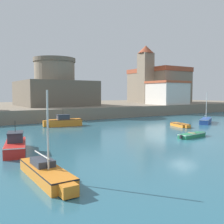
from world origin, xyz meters
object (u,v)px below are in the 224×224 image
Objects in this scene: sailboat_orange_4 at (46,172)px; fortress at (55,89)px; dinghy_orange_0 at (180,125)px; sailboat_blue_3 at (206,120)px; motorboat_red_6 at (16,145)px; motorboat_orange_1 at (64,122)px; dinghy_green_2 at (192,135)px; harbor_shed_mid_row at (167,93)px; church at (157,84)px.

sailboat_orange_4 is 0.43× the size of fortress.
sailboat_orange_4 is (-23.08, -11.76, 0.15)m from dinghy_orange_0.
sailboat_blue_3 is 30.57m from fortress.
motorboat_red_6 is at bearing 89.22° from sailboat_orange_4.
motorboat_red_6 is at bearing -115.56° from fortress.
motorboat_orange_1 is 1.29× the size of dinghy_green_2.
dinghy_orange_0 is 0.28× the size of fortress.
sailboat_blue_3 is (6.50, 0.79, 0.17)m from dinghy_orange_0.
dinghy_green_2 is at bearing -130.22° from harbor_shed_mid_row.
sailboat_orange_4 is 0.76× the size of harbor_shed_mid_row.
sailboat_orange_4 is 1.06× the size of motorboat_red_6.
harbor_shed_mid_row is (9.48, 17.96, 4.35)m from sailboat_blue_3.
motorboat_orange_1 is at bearing -150.24° from church.
motorboat_red_6 is 0.40× the size of fortress.
sailboat_blue_3 is at bearing 6.91° from dinghy_orange_0.
sailboat_blue_3 is at bearing 22.99° from sailboat_orange_4.
dinghy_orange_0 is 16.39m from motorboat_orange_1.
harbor_shed_mid_row is (24.00, -8.44, -0.78)m from fortress.
fortress is (-31.34, -3.18, -1.62)m from church.
sailboat_blue_3 is at bearing -117.83° from harbor_shed_mid_row.
dinghy_orange_0 is 38.91m from church.
motorboat_red_6 is at bearing -170.62° from sailboat_blue_3.
church is (29.04, 37.29, 6.92)m from dinghy_green_2.
dinghy_green_2 is at bearing 15.58° from sailboat_orange_4.
harbor_shed_mid_row is at bearing 62.17° from sailboat_blue_3.
fortress is (14.96, 31.28, 4.97)m from motorboat_red_6.
church reaches higher than dinghy_orange_0.
fortress is at bearing 118.80° from sailboat_blue_3.
harbor_shed_mid_row is (29.45, 9.42, 4.14)m from motorboat_orange_1.
dinghy_green_2 is (-5.72, -6.92, -0.01)m from dinghy_orange_0.
harbor_shed_mid_row reaches higher than motorboat_orange_1.
motorboat_red_6 is 35.02m from fortress.
sailboat_orange_4 is at bearing -164.42° from dinghy_green_2.
sailboat_blue_3 is at bearing -61.20° from fortress.
motorboat_orange_1 is 0.91× the size of sailboat_orange_4.
sailboat_blue_3 is 0.92× the size of sailboat_orange_4.
dinghy_orange_0 is 28.84m from fortress.
fortress is at bearing 68.86° from sailboat_orange_4.
motorboat_orange_1 is at bearing 145.27° from dinghy_orange_0.
church is (46.40, 42.13, 6.76)m from sailboat_orange_4.
church reaches higher than harbor_shed_mid_row.
sailboat_orange_4 is 42.08m from fortress.
motorboat_red_6 is (0.10, 7.68, 0.17)m from sailboat_orange_4.
sailboat_orange_4 is at bearing -111.14° from fortress.
motorboat_red_6 is at bearing 170.65° from dinghy_green_2.
fortress is at bearing -174.21° from church.
sailboat_blue_3 is 0.34× the size of church.
sailboat_orange_4 is at bearing -114.50° from motorboat_orange_1.
fortress is (-8.02, 27.20, 5.29)m from dinghy_orange_0.
dinghy_orange_0 is 25.91m from sailboat_orange_4.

